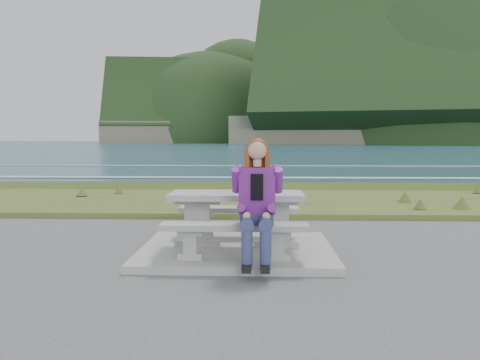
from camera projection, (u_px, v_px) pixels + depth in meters
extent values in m
cube|color=gray|center=(237.00, 250.00, 6.42)|extent=(2.60, 2.10, 0.10)
cube|color=gray|center=(197.00, 243.00, 6.44)|extent=(0.62, 0.12, 0.08)
cube|color=gray|center=(197.00, 222.00, 6.41)|extent=(0.34, 0.09, 0.51)
cube|color=gray|center=(197.00, 201.00, 6.38)|extent=(0.62, 0.12, 0.08)
cube|color=gray|center=(276.00, 244.00, 6.39)|extent=(0.62, 0.12, 0.08)
cube|color=gray|center=(276.00, 223.00, 6.37)|extent=(0.34, 0.09, 0.51)
cube|color=gray|center=(276.00, 201.00, 6.34)|extent=(0.62, 0.12, 0.08)
cube|color=gray|center=(237.00, 195.00, 6.36)|extent=(1.80, 0.75, 0.08)
cube|color=gray|center=(190.00, 256.00, 5.74)|extent=(0.30, 0.12, 0.08)
cube|color=gray|center=(190.00, 244.00, 5.73)|extent=(0.17, 0.09, 0.22)
cube|color=gray|center=(190.00, 232.00, 5.71)|extent=(0.30, 0.12, 0.08)
cube|color=gray|center=(278.00, 257.00, 5.70)|extent=(0.30, 0.12, 0.08)
cube|color=gray|center=(278.00, 245.00, 5.69)|extent=(0.17, 0.09, 0.22)
cube|color=gray|center=(278.00, 233.00, 5.67)|extent=(0.30, 0.12, 0.08)
cube|color=gray|center=(234.00, 226.00, 5.69)|extent=(1.80, 0.35, 0.07)
cube|color=gray|center=(203.00, 233.00, 7.13)|extent=(0.30, 0.12, 0.08)
cube|color=gray|center=(203.00, 224.00, 7.12)|extent=(0.17, 0.09, 0.22)
cube|color=gray|center=(203.00, 214.00, 7.11)|extent=(0.30, 0.12, 0.08)
cube|color=gray|center=(274.00, 234.00, 7.09)|extent=(0.30, 0.12, 0.08)
cube|color=gray|center=(274.00, 224.00, 7.08)|extent=(0.17, 0.09, 0.22)
cube|color=gray|center=(274.00, 214.00, 7.07)|extent=(0.30, 0.12, 0.08)
cube|color=gray|center=(239.00, 209.00, 7.08)|extent=(1.80, 0.35, 0.07)
cube|color=#38511E|center=(246.00, 204.00, 11.40)|extent=(160.00, 4.50, 0.22)
cube|color=#6A6450|center=(248.00, 191.00, 14.29)|extent=(160.00, 0.80, 2.20)
plane|color=#20485B|center=(257.00, 143.00, 434.65)|extent=(1600.00, 1600.00, 0.00)
cube|color=silver|center=(251.00, 215.00, 20.52)|extent=(220.00, 3.00, 0.06)
cube|color=silver|center=(253.00, 194.00, 28.48)|extent=(220.00, 2.00, 0.06)
cube|color=silver|center=(254.00, 178.00, 40.43)|extent=(220.00, 1.40, 0.06)
cube|color=silver|center=(255.00, 166.00, 58.34)|extent=(220.00, 1.00, 0.06)
cube|color=#6A6450|center=(441.00, 131.00, 329.45)|extent=(296.14, 193.70, 18.00)
ellipsoid|color=black|center=(442.00, 127.00, 329.19)|extent=(311.77, 210.10, 227.24)
cube|color=#6A6450|center=(215.00, 133.00, 445.31)|extent=(201.55, 149.04, 18.00)
ellipsoid|color=black|center=(215.00, 130.00, 445.05)|extent=(211.86, 162.91, 147.04)
cube|color=navy|center=(257.00, 241.00, 5.46)|extent=(0.41, 0.76, 0.57)
cube|color=#6E1F82|center=(257.00, 190.00, 5.66)|extent=(0.44, 0.26, 0.56)
sphere|color=#D6A585|center=(257.00, 150.00, 5.59)|extent=(0.24, 0.24, 0.24)
sphere|color=maroon|center=(257.00, 149.00, 5.62)|extent=(0.26, 0.26, 0.26)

